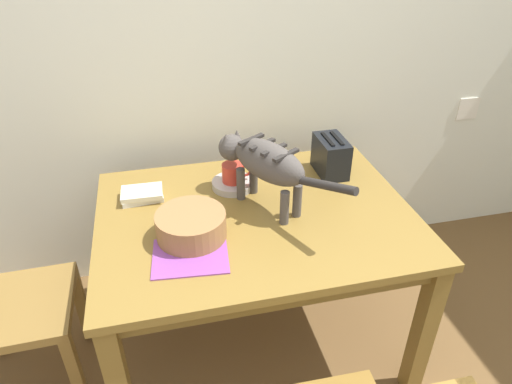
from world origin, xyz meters
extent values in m
cube|color=silver|center=(0.00, 1.74, 1.25)|extent=(5.02, 0.10, 2.50)
cube|color=white|center=(1.31, 1.69, 0.80)|extent=(0.13, 0.01, 0.13)
cube|color=olive|center=(-0.07, 1.07, 0.70)|extent=(1.27, 0.95, 0.03)
cube|color=brown|center=(-0.07, 1.07, 0.65)|extent=(1.19, 0.87, 0.07)
cube|color=olive|center=(0.51, 0.64, 0.34)|extent=(0.07, 0.07, 0.69)
cube|color=olive|center=(-0.66, 1.49, 0.34)|extent=(0.07, 0.07, 0.69)
cube|color=olive|center=(0.51, 1.49, 0.34)|extent=(0.07, 0.07, 0.69)
ellipsoid|color=#4C4642|center=(-0.01, 1.10, 0.93)|extent=(0.30, 0.37, 0.16)
cube|color=#292624|center=(0.03, 1.02, 0.99)|extent=(0.12, 0.08, 0.01)
cube|color=#292624|center=(0.00, 1.08, 0.99)|extent=(0.12, 0.08, 0.01)
cube|color=#292624|center=(-0.03, 1.13, 0.99)|extent=(0.12, 0.08, 0.01)
cube|color=#292624|center=(-0.06, 1.18, 0.99)|extent=(0.12, 0.08, 0.01)
cylinder|color=#4C4642|center=(-0.11, 1.19, 0.79)|extent=(0.04, 0.04, 0.14)
cylinder|color=#4C4642|center=(-0.05, 1.23, 0.79)|extent=(0.04, 0.04, 0.14)
cylinder|color=#4C4642|center=(0.02, 0.98, 0.79)|extent=(0.04, 0.04, 0.14)
cylinder|color=#4C4642|center=(0.08, 1.01, 0.79)|extent=(0.04, 0.04, 0.14)
sphere|color=#4C4642|center=(-0.13, 1.29, 0.92)|extent=(0.11, 0.11, 0.11)
cone|color=#4C4642|center=(-0.15, 1.27, 0.96)|extent=(0.04, 0.04, 0.05)
cone|color=#4C4642|center=(-0.10, 1.30, 0.96)|extent=(0.04, 0.04, 0.05)
cylinder|color=#292624|center=(0.13, 0.85, 0.95)|extent=(0.15, 0.23, 0.09)
cylinder|color=#B3AEAB|center=(-0.13, 1.29, 0.74)|extent=(0.18, 0.18, 0.03)
cylinder|color=red|center=(-0.13, 1.29, 0.79)|extent=(0.09, 0.09, 0.08)
torus|color=red|center=(-0.07, 1.29, 0.80)|extent=(0.06, 0.01, 0.06)
cube|color=purple|center=(-0.36, 0.86, 0.72)|extent=(0.29, 0.24, 0.01)
cube|color=silver|center=(-0.52, 1.28, 0.73)|extent=(0.18, 0.13, 0.02)
cube|color=silver|center=(-0.52, 1.28, 0.75)|extent=(0.17, 0.12, 0.02)
cylinder|color=olive|center=(-0.34, 0.97, 0.77)|extent=(0.26, 0.26, 0.10)
cylinder|color=#432F1C|center=(-0.34, 0.97, 0.78)|extent=(0.21, 0.21, 0.09)
cube|color=black|center=(0.34, 1.31, 0.81)|extent=(0.12, 0.20, 0.17)
cube|color=black|center=(0.31, 1.31, 0.89)|extent=(0.02, 0.14, 0.01)
cube|color=black|center=(0.36, 1.31, 0.89)|extent=(0.02, 0.14, 0.01)
cube|color=olive|center=(-1.05, 1.05, 0.43)|extent=(0.43, 0.43, 0.04)
cube|color=olive|center=(-0.86, 1.25, 0.20)|extent=(0.04, 0.04, 0.41)
cube|color=olive|center=(-0.86, 0.87, 0.20)|extent=(0.04, 0.04, 0.41)
camera|label=1|loc=(-0.42, -0.42, 1.78)|focal=32.21mm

